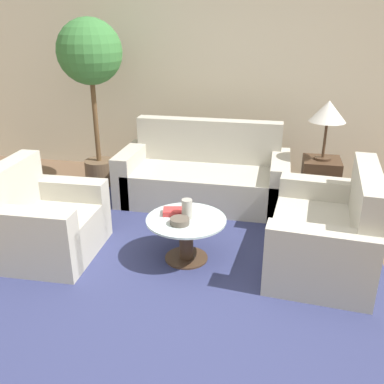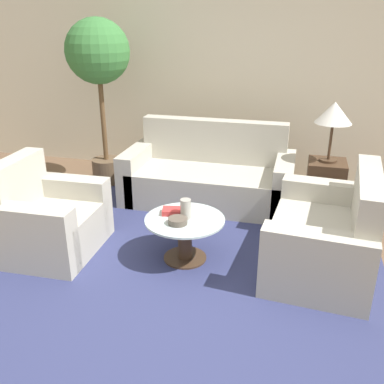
{
  "view_description": "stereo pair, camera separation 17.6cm",
  "coord_description": "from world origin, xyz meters",
  "px_view_note": "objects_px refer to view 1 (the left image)",
  "views": [
    {
      "loc": [
        0.62,
        -2.56,
        2.03
      ],
      "look_at": [
        -0.11,
        0.93,
        0.55
      ],
      "focal_mm": 40.0,
      "sensor_mm": 36.0,
      "label": 1
    },
    {
      "loc": [
        0.79,
        -2.52,
        2.03
      ],
      "look_at": [
        -0.11,
        0.93,
        0.55
      ],
      "focal_mm": 40.0,
      "sensor_mm": 36.0,
      "label": 2
    }
  ],
  "objects_px": {
    "book_stack": "(173,212)",
    "sofa_main": "(204,177)",
    "loveseat": "(329,235)",
    "vase": "(187,209)",
    "potted_plant": "(91,64)",
    "armchair": "(44,225)",
    "bowl": "(180,221)",
    "coffee_table": "(186,233)",
    "table_lamp": "(328,113)"
  },
  "relations": [
    {
      "from": "armchair",
      "to": "bowl",
      "type": "distance_m",
      "value": 1.26
    },
    {
      "from": "loveseat",
      "to": "potted_plant",
      "type": "height_order",
      "value": "potted_plant"
    },
    {
      "from": "loveseat",
      "to": "potted_plant",
      "type": "distance_m",
      "value": 3.3
    },
    {
      "from": "table_lamp",
      "to": "vase",
      "type": "bearing_deg",
      "value": -132.38
    },
    {
      "from": "loveseat",
      "to": "table_lamp",
      "type": "relative_size",
      "value": 2.14
    },
    {
      "from": "vase",
      "to": "bowl",
      "type": "relative_size",
      "value": 1.06
    },
    {
      "from": "sofa_main",
      "to": "armchair",
      "type": "xyz_separation_m",
      "value": [
        -1.2,
        -1.51,
        0.0
      ]
    },
    {
      "from": "loveseat",
      "to": "potted_plant",
      "type": "bearing_deg",
      "value": -112.89
    },
    {
      "from": "table_lamp",
      "to": "book_stack",
      "type": "relative_size",
      "value": 3.2
    },
    {
      "from": "armchair",
      "to": "sofa_main",
      "type": "bearing_deg",
      "value": -39.99
    },
    {
      "from": "vase",
      "to": "sofa_main",
      "type": "bearing_deg",
      "value": 93.67
    },
    {
      "from": "potted_plant",
      "to": "loveseat",
      "type": "bearing_deg",
      "value": -27.75
    },
    {
      "from": "armchair",
      "to": "table_lamp",
      "type": "height_order",
      "value": "table_lamp"
    },
    {
      "from": "bowl",
      "to": "book_stack",
      "type": "height_order",
      "value": "bowl"
    },
    {
      "from": "book_stack",
      "to": "sofa_main",
      "type": "bearing_deg",
      "value": 75.55
    },
    {
      "from": "armchair",
      "to": "vase",
      "type": "distance_m",
      "value": 1.31
    },
    {
      "from": "bowl",
      "to": "potted_plant",
      "type": "bearing_deg",
      "value": 130.5
    },
    {
      "from": "bowl",
      "to": "book_stack",
      "type": "xyz_separation_m",
      "value": [
        -0.1,
        0.18,
        -0.0
      ]
    },
    {
      "from": "armchair",
      "to": "vase",
      "type": "xyz_separation_m",
      "value": [
        1.29,
        0.16,
        0.2
      ]
    },
    {
      "from": "armchair",
      "to": "vase",
      "type": "relative_size",
      "value": 5.32
    },
    {
      "from": "potted_plant",
      "to": "bowl",
      "type": "bearing_deg",
      "value": -49.5
    },
    {
      "from": "coffee_table",
      "to": "table_lamp",
      "type": "distance_m",
      "value": 1.99
    },
    {
      "from": "armchair",
      "to": "loveseat",
      "type": "relative_size",
      "value": 0.69
    },
    {
      "from": "loveseat",
      "to": "vase",
      "type": "height_order",
      "value": "loveseat"
    },
    {
      "from": "table_lamp",
      "to": "bowl",
      "type": "distance_m",
      "value": 2.02
    },
    {
      "from": "table_lamp",
      "to": "vase",
      "type": "relative_size",
      "value": 3.6
    },
    {
      "from": "sofa_main",
      "to": "book_stack",
      "type": "relative_size",
      "value": 9.72
    },
    {
      "from": "loveseat",
      "to": "coffee_table",
      "type": "distance_m",
      "value": 1.24
    },
    {
      "from": "table_lamp",
      "to": "book_stack",
      "type": "xyz_separation_m",
      "value": [
        -1.35,
        -1.27,
        -0.68
      ]
    },
    {
      "from": "bowl",
      "to": "book_stack",
      "type": "relative_size",
      "value": 0.84
    },
    {
      "from": "sofa_main",
      "to": "vase",
      "type": "height_order",
      "value": "sofa_main"
    },
    {
      "from": "armchair",
      "to": "bowl",
      "type": "height_order",
      "value": "armchair"
    },
    {
      "from": "sofa_main",
      "to": "coffee_table",
      "type": "bearing_deg",
      "value": -86.55
    },
    {
      "from": "vase",
      "to": "bowl",
      "type": "distance_m",
      "value": 0.14
    },
    {
      "from": "loveseat",
      "to": "armchair",
      "type": "bearing_deg",
      "value": -77.91
    },
    {
      "from": "sofa_main",
      "to": "bowl",
      "type": "distance_m",
      "value": 1.49
    },
    {
      "from": "armchair",
      "to": "potted_plant",
      "type": "height_order",
      "value": "potted_plant"
    },
    {
      "from": "table_lamp",
      "to": "book_stack",
      "type": "distance_m",
      "value": 1.97
    },
    {
      "from": "table_lamp",
      "to": "vase",
      "type": "xyz_separation_m",
      "value": [
        -1.21,
        -1.32,
        -0.61
      ]
    },
    {
      "from": "coffee_table",
      "to": "armchair",
      "type": "bearing_deg",
      "value": -173.62
    },
    {
      "from": "table_lamp",
      "to": "book_stack",
      "type": "height_order",
      "value": "table_lamp"
    },
    {
      "from": "sofa_main",
      "to": "vase",
      "type": "relative_size",
      "value": 10.93
    },
    {
      "from": "vase",
      "to": "armchair",
      "type": "bearing_deg",
      "value": -173.07
    },
    {
      "from": "bowl",
      "to": "armchair",
      "type": "bearing_deg",
      "value": -178.43
    },
    {
      "from": "sofa_main",
      "to": "armchair",
      "type": "bearing_deg",
      "value": -128.38
    },
    {
      "from": "coffee_table",
      "to": "table_lamp",
      "type": "height_order",
      "value": "table_lamp"
    },
    {
      "from": "sofa_main",
      "to": "potted_plant",
      "type": "relative_size",
      "value": 0.95
    },
    {
      "from": "sofa_main",
      "to": "table_lamp",
      "type": "distance_m",
      "value": 1.53
    },
    {
      "from": "coffee_table",
      "to": "potted_plant",
      "type": "distance_m",
      "value": 2.52
    },
    {
      "from": "coffee_table",
      "to": "book_stack",
      "type": "height_order",
      "value": "book_stack"
    }
  ]
}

